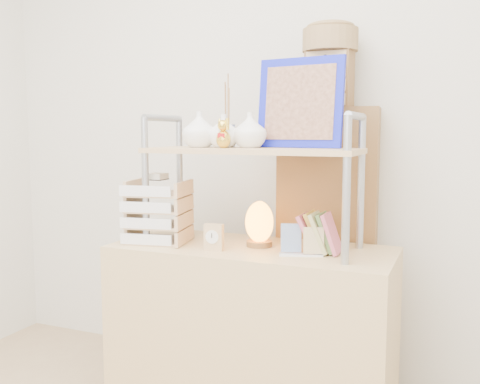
# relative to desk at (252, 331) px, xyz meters

# --- Properties ---
(desk) EXTENTS (1.20, 0.50, 0.75)m
(desk) POSITION_rel_desk_xyz_m (0.00, 0.00, 0.00)
(desk) COLOR tan
(desk) RESTS_ON ground
(cabinet) EXTENTS (0.47, 0.28, 1.35)m
(cabinet) POSITION_rel_desk_xyz_m (0.24, 0.37, 0.30)
(cabinet) COLOR brown
(cabinet) RESTS_ON ground
(hutch) EXTENTS (0.90, 0.34, 0.80)m
(hutch) POSITION_rel_desk_xyz_m (-0.01, 0.01, 0.81)
(hutch) COLOR #969BA4
(hutch) RESTS_ON desk
(letter_tray) EXTENTS (0.29, 0.28, 0.31)m
(letter_tray) POSITION_rel_desk_xyz_m (-0.42, -0.07, 0.50)
(letter_tray) COLOR tan
(letter_tray) RESTS_ON desk
(salt_lamp) EXTENTS (0.13, 0.12, 0.20)m
(salt_lamp) POSITION_rel_desk_xyz_m (0.03, 0.02, 0.47)
(salt_lamp) COLOR brown
(salt_lamp) RESTS_ON desk
(desk_clock) EXTENTS (0.08, 0.04, 0.11)m
(desk_clock) POSITION_rel_desk_xyz_m (-0.12, -0.13, 0.43)
(desk_clock) COLOR tan
(desk_clock) RESTS_ON desk
(postcard_stand) EXTENTS (0.18, 0.10, 0.12)m
(postcard_stand) POSITION_rel_desk_xyz_m (0.24, -0.07, 0.41)
(postcard_stand) COLOR white
(postcard_stand) RESTS_ON desk
(drawer_chest) EXTENTS (0.20, 0.16, 0.25)m
(drawer_chest) POSITION_rel_desk_xyz_m (0.24, 0.35, 1.10)
(drawer_chest) COLOR brown
(drawer_chest) RESTS_ON cabinet
(woven_basket) EXTENTS (0.25, 0.25, 0.10)m
(woven_basket) POSITION_rel_desk_xyz_m (0.24, 0.35, 1.28)
(woven_basket) COLOR olive
(woven_basket) RESTS_ON drawer_chest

